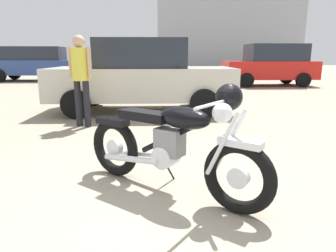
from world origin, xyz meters
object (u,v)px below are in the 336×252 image
(vintage_motorcycle, at_px, (174,144))
(silver_sedan_mid, at_px, (122,64))
(pale_sedan_back, at_px, (33,62))
(bystander, at_px, (81,72))
(red_hatchback_near, at_px, (271,64))
(blue_hatchback_right, at_px, (142,76))

(vintage_motorcycle, height_order, silver_sedan_mid, silver_sedan_mid)
(vintage_motorcycle, relative_size, pale_sedan_back, 0.38)
(bystander, xyz_separation_m, pale_sedan_back, (-6.29, 10.04, -0.08))
(vintage_motorcycle, height_order, bystander, bystander)
(vintage_motorcycle, xyz_separation_m, red_hatchback_near, (3.57, 10.94, 0.43))
(red_hatchback_near, distance_m, pale_sedan_back, 11.85)
(pale_sedan_back, xyz_separation_m, blue_hatchback_right, (7.14, -8.34, -0.10))
(bystander, bearing_deg, silver_sedan_mid, 19.53)
(vintage_motorcycle, distance_m, bystander, 3.27)
(red_hatchback_near, xyz_separation_m, blue_hatchback_right, (-4.59, -6.61, -0.08))
(silver_sedan_mid, height_order, red_hatchback_near, same)
(vintage_motorcycle, relative_size, blue_hatchback_right, 0.42)
(bystander, distance_m, red_hatchback_near, 9.92)
(silver_sedan_mid, xyz_separation_m, pale_sedan_back, (-5.19, 1.93, 0.02))
(red_hatchback_near, bearing_deg, vintage_motorcycle, 64.88)
(bystander, distance_m, blue_hatchback_right, 1.90)
(silver_sedan_mid, xyz_separation_m, red_hatchback_near, (6.53, 0.19, 0.00))
(silver_sedan_mid, relative_size, pale_sedan_back, 0.80)
(bystander, relative_size, silver_sedan_mid, 0.42)
(vintage_motorcycle, xyz_separation_m, blue_hatchback_right, (-1.01, 4.33, 0.34))
(bystander, height_order, red_hatchback_near, red_hatchback_near)
(pale_sedan_back, bearing_deg, silver_sedan_mid, -28.75)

